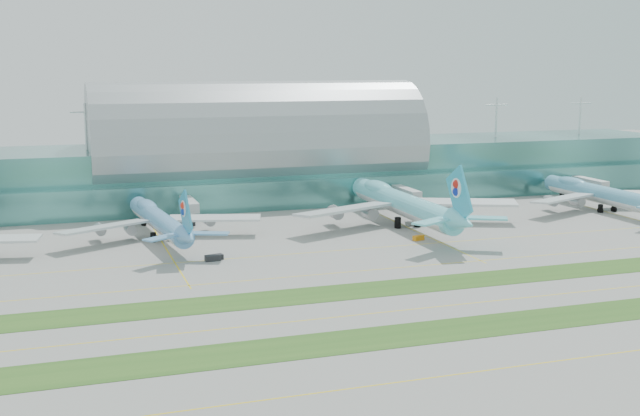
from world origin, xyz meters
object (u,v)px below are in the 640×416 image
object	(u,v)px
terminal	(257,160)
airliner_c	(402,202)
airliner_d	(600,193)
airliner_b	(159,219)

from	to	relation	value
terminal	airliner_c	xyz separation A→B (m)	(30.67, -61.50, -7.13)
terminal	airliner_c	bearing A→B (deg)	-63.50
airliner_c	airliner_d	distance (m)	74.65
terminal	airliner_c	world-z (taller)	terminal
terminal	airliner_d	world-z (taller)	terminal
airliner_c	airliner_d	world-z (taller)	airliner_c
terminal	airliner_d	xyz separation A→B (m)	(105.29, -59.73, -8.32)
terminal	airliner_c	distance (m)	69.09
airliner_b	airliner_d	xyz separation A→B (m)	(148.64, -1.27, 0.24)
airliner_d	terminal	bearing A→B (deg)	149.77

